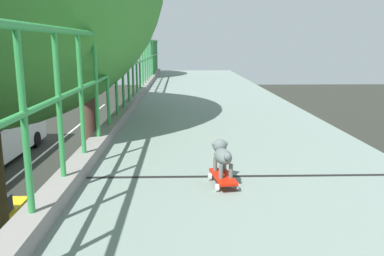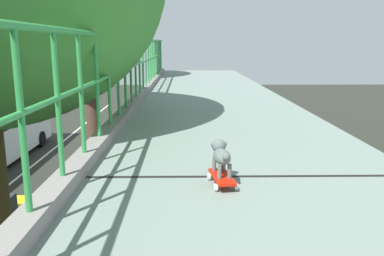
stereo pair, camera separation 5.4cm
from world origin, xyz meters
name	(u,v)px [view 2 (the right image)]	position (x,y,z in m)	size (l,w,h in m)	color
roadside_tree_far	(88,5)	(-2.68, 13.01, 7.59)	(4.94, 4.94, 9.56)	#4A3427
toy_skateboard	(222,178)	(1.08, 1.56, 5.12)	(0.24, 0.45, 0.09)	red
small_dog	(221,154)	(1.07, 1.62, 5.32)	(0.18, 0.38, 0.29)	slate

